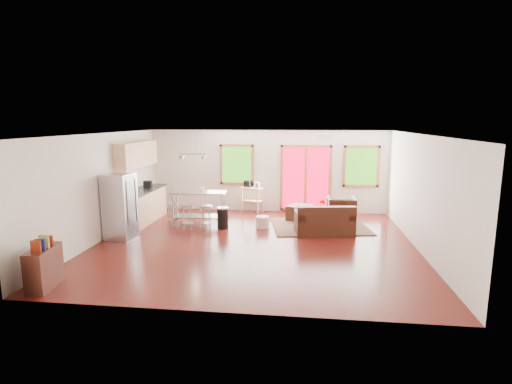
# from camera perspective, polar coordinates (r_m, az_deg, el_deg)

# --- Properties ---
(floor) EXTENTS (7.50, 7.00, 0.02)m
(floor) POSITION_cam_1_polar(r_m,az_deg,el_deg) (9.62, -0.22, -7.42)
(floor) COLOR #3D0D0A
(floor) RESTS_ON ground
(ceiling) EXTENTS (7.50, 7.00, 0.02)m
(ceiling) POSITION_cam_1_polar(r_m,az_deg,el_deg) (9.17, -0.23, 8.36)
(ceiling) COLOR white
(ceiling) RESTS_ON ground
(back_wall) EXTENTS (7.50, 0.02, 2.60)m
(back_wall) POSITION_cam_1_polar(r_m,az_deg,el_deg) (12.76, 1.73, 3.00)
(back_wall) COLOR silver
(back_wall) RESTS_ON ground
(left_wall) EXTENTS (0.02, 7.00, 2.60)m
(left_wall) POSITION_cam_1_polar(r_m,az_deg,el_deg) (10.46, -21.13, 0.69)
(left_wall) COLOR silver
(left_wall) RESTS_ON ground
(right_wall) EXTENTS (0.02, 7.00, 2.60)m
(right_wall) POSITION_cam_1_polar(r_m,az_deg,el_deg) (9.61, 22.63, -0.21)
(right_wall) COLOR silver
(right_wall) RESTS_ON ground
(front_wall) EXTENTS (7.50, 0.02, 2.60)m
(front_wall) POSITION_cam_1_polar(r_m,az_deg,el_deg) (5.93, -4.43, -5.59)
(front_wall) COLOR silver
(front_wall) RESTS_ON ground
(window_left) EXTENTS (1.10, 0.05, 1.30)m
(window_left) POSITION_cam_1_polar(r_m,az_deg,el_deg) (12.82, -2.76, 3.92)
(window_left) COLOR #22520F
(window_left) RESTS_ON back_wall
(french_doors) EXTENTS (1.60, 0.05, 2.10)m
(french_doors) POSITION_cam_1_polar(r_m,az_deg,el_deg) (12.69, 7.11, 1.97)
(french_doors) COLOR #A90726
(french_doors) RESTS_ON back_wall
(window_right) EXTENTS (1.10, 0.05, 1.30)m
(window_right) POSITION_cam_1_polar(r_m,az_deg,el_deg) (12.76, 14.82, 3.57)
(window_right) COLOR #22520F
(window_right) RESTS_ON back_wall
(rug) EXTENTS (2.85, 2.37, 0.03)m
(rug) POSITION_cam_1_polar(r_m,az_deg,el_deg) (11.24, 9.03, -4.82)
(rug) COLOR #4A5C3B
(rug) RESTS_ON floor
(loveseat) EXTENTS (1.57, 1.03, 0.78)m
(loveseat) POSITION_cam_1_polar(r_m,az_deg,el_deg) (10.48, 9.72, -4.27)
(loveseat) COLOR black
(loveseat) RESTS_ON floor
(coffee_table) EXTENTS (1.01, 0.66, 0.39)m
(coffee_table) POSITION_cam_1_polar(r_m,az_deg,el_deg) (11.37, 10.02, -3.01)
(coffee_table) COLOR #3D1A12
(coffee_table) RESTS_ON floor
(armchair) EXTENTS (0.79, 0.74, 0.81)m
(armchair) POSITION_cam_1_polar(r_m,az_deg,el_deg) (11.87, 12.09, -2.18)
(armchair) COLOR black
(armchair) RESTS_ON floor
(ottoman) EXTENTS (0.87, 0.87, 0.45)m
(ottoman) POSITION_cam_1_polar(r_m,az_deg,el_deg) (11.80, 6.36, -2.98)
(ottoman) COLOR black
(ottoman) RESTS_ON floor
(pouf) EXTENTS (0.40, 0.40, 0.32)m
(pouf) POSITION_cam_1_polar(r_m,az_deg,el_deg) (10.94, 0.94, -4.32)
(pouf) COLOR silver
(pouf) RESTS_ON floor
(vase) EXTENTS (0.26, 0.26, 0.35)m
(vase) POSITION_cam_1_polar(r_m,az_deg,el_deg) (11.17, 9.45, -2.21)
(vase) COLOR silver
(vase) RESTS_ON coffee_table
(book) EXTENTS (0.21, 0.06, 0.28)m
(book) POSITION_cam_1_polar(r_m,az_deg,el_deg) (11.16, 12.44, -2.26)
(book) COLOR maroon
(book) RESTS_ON coffee_table
(cabinets) EXTENTS (0.64, 2.24, 2.30)m
(cabinets) POSITION_cam_1_polar(r_m,az_deg,el_deg) (11.91, -16.05, 0.27)
(cabinets) COLOR tan
(cabinets) RESTS_ON floor
(refrigerator) EXTENTS (0.72, 0.70, 1.62)m
(refrigerator) POSITION_cam_1_polar(r_m,az_deg,el_deg) (10.38, -18.83, -1.97)
(refrigerator) COLOR #B7BABC
(refrigerator) RESTS_ON floor
(island) EXTENTS (1.54, 0.70, 0.95)m
(island) POSITION_cam_1_polar(r_m,az_deg,el_deg) (11.23, -8.16, -1.45)
(island) COLOR #B7BABC
(island) RESTS_ON floor
(cup) EXTENTS (0.13, 0.11, 0.13)m
(cup) POSITION_cam_1_polar(r_m,az_deg,el_deg) (11.33, -7.69, 0.52)
(cup) COLOR white
(cup) RESTS_ON island
(bar_stool_a) EXTENTS (0.32, 0.32, 0.67)m
(bar_stool_a) POSITION_cam_1_polar(r_m,az_deg,el_deg) (11.19, -11.80, -2.43)
(bar_stool_a) COLOR #B7BABC
(bar_stool_a) RESTS_ON floor
(bar_stool_b) EXTENTS (0.41, 0.41, 0.72)m
(bar_stool_b) POSITION_cam_1_polar(r_m,az_deg,el_deg) (10.69, -9.87, -2.76)
(bar_stool_b) COLOR #B7BABC
(bar_stool_b) RESTS_ON floor
(bar_stool_c) EXTENTS (0.33, 0.33, 0.68)m
(bar_stool_c) POSITION_cam_1_polar(r_m,az_deg,el_deg) (10.69, -7.12, -2.83)
(bar_stool_c) COLOR #B7BABC
(bar_stool_c) RESTS_ON floor
(trash_can) EXTENTS (0.40, 0.40, 0.58)m
(trash_can) POSITION_cam_1_polar(r_m,az_deg,el_deg) (10.90, -4.77, -3.68)
(trash_can) COLOR black
(trash_can) RESTS_ON floor
(kitchen_cart) EXTENTS (0.77, 0.65, 1.01)m
(kitchen_cart) POSITION_cam_1_polar(r_m,az_deg,el_deg) (12.72, -0.58, 0.19)
(kitchen_cart) COLOR tan
(kitchen_cart) RESTS_ON floor
(bookshelf) EXTENTS (0.43, 0.85, 0.96)m
(bookshelf) POSITION_cam_1_polar(r_m,az_deg,el_deg) (8.01, -28.03, -9.45)
(bookshelf) COLOR #3D1A12
(bookshelf) RESTS_ON floor
(ceiling_flush) EXTENTS (0.35, 0.35, 0.12)m
(ceiling_flush) POSITION_cam_1_polar(r_m,az_deg,el_deg) (9.72, 9.72, 7.85)
(ceiling_flush) COLOR white
(ceiling_flush) RESTS_ON ceiling
(pendant_light) EXTENTS (0.80, 0.18, 0.79)m
(pendant_light) POSITION_cam_1_polar(r_m,az_deg,el_deg) (11.07, -9.09, 4.87)
(pendant_light) COLOR gray
(pendant_light) RESTS_ON ceiling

